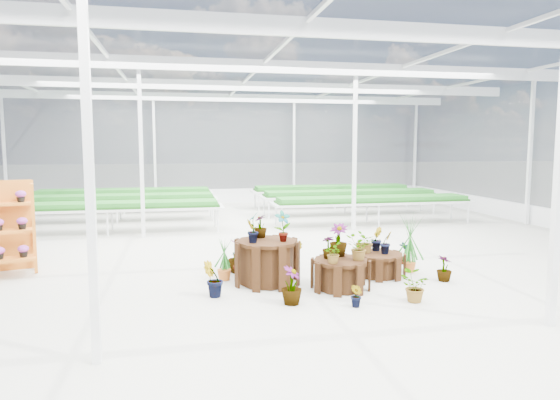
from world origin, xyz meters
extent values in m
plane|color=gray|center=(0.00, 0.00, 0.00)|extent=(24.00, 24.00, 0.00)
cylinder|color=black|center=(-0.50, -1.11, 0.40)|extent=(1.46, 1.46, 0.80)
cylinder|color=black|center=(0.70, -1.71, 0.26)|extent=(1.29, 1.29, 0.53)
cylinder|color=black|center=(1.70, -1.01, 0.22)|extent=(1.29, 1.29, 0.44)
imported|color=#1F6820|center=(-0.72, -0.95, 1.05)|extent=(0.24, 0.30, 0.50)
imported|color=#1F6820|center=(-0.24, -1.27, 1.07)|extent=(0.32, 0.24, 0.56)
imported|color=#1F6820|center=(-0.56, -0.81, 1.01)|extent=(0.34, 0.34, 0.43)
imported|color=#1F6820|center=(-0.79, -1.30, 1.01)|extent=(0.28, 0.30, 0.43)
imported|color=#1F6820|center=(0.52, -1.59, 0.73)|extent=(0.24, 0.24, 0.40)
imported|color=#1F6820|center=(0.97, -1.83, 0.75)|extent=(0.49, 0.46, 0.44)
imported|color=#1F6820|center=(0.74, -1.43, 0.82)|extent=(0.45, 0.45, 0.59)
imported|color=#1F6820|center=(0.48, -1.96, 0.70)|extent=(0.35, 0.38, 0.35)
imported|color=#1F6820|center=(1.48, -0.92, 0.65)|extent=(0.45, 0.48, 0.42)
imported|color=#1F6820|center=(1.82, -1.06, 0.66)|extent=(0.30, 0.27, 0.44)
imported|color=#1F6820|center=(1.75, -0.75, 0.67)|extent=(0.30, 0.32, 0.47)
imported|color=#1F6820|center=(-1.51, -1.75, 0.31)|extent=(0.42, 0.39, 0.62)
imported|color=#1F6820|center=(-0.94, -0.40, 0.32)|extent=(0.36, 0.40, 0.64)
imported|color=#1F6820|center=(-0.32, -2.36, 0.30)|extent=(0.46, 0.46, 0.60)
imported|color=#1F6820|center=(0.63, -2.72, 0.19)|extent=(0.21, 0.24, 0.38)
imported|color=#1F6820|center=(1.62, -2.63, 0.25)|extent=(0.60, 0.59, 0.50)
imported|color=#1F6820|center=(2.75, -1.60, 0.24)|extent=(0.36, 0.36, 0.49)
imported|color=#1F6820|center=(2.61, -0.24, 0.25)|extent=(0.29, 0.31, 0.49)
imported|color=#1F6820|center=(1.59, -0.39, 0.28)|extent=(0.30, 0.35, 0.57)
imported|color=#1F6820|center=(0.25, -0.11, 0.30)|extent=(0.40, 0.36, 0.59)
imported|color=#1F6820|center=(-0.93, -0.21, 0.33)|extent=(0.42, 0.42, 0.66)
camera|label=1|loc=(-2.03, -9.83, 2.51)|focal=32.00mm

